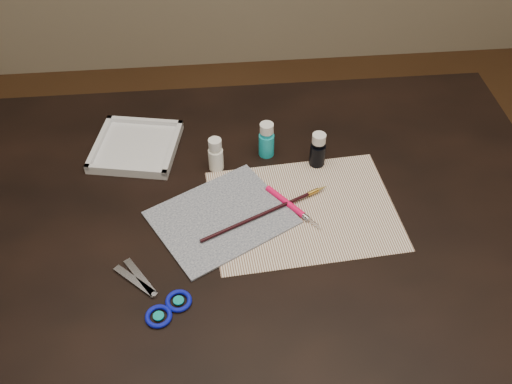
{
  "coord_description": "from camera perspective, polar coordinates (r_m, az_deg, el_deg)",
  "views": [
    {
      "loc": [
        -0.08,
        -0.81,
        1.62
      ],
      "look_at": [
        0.0,
        0.0,
        0.8
      ],
      "focal_mm": 40.0,
      "sensor_mm": 36.0,
      "label": 1
    }
  ],
  "objects": [
    {
      "name": "paint_bottle_navy",
      "position": [
        1.27,
        6.21,
        4.23
      ],
      "size": [
        0.03,
        0.03,
        0.08
      ],
      "primitive_type": "cylinder",
      "rotation": [
        0.0,
        0.0,
        0.0
      ],
      "color": "black",
      "rests_on": "table"
    },
    {
      "name": "table",
      "position": [
        1.49,
        0.0,
        -11.66
      ],
      "size": [
        1.3,
        0.9,
        0.75
      ],
      "primitive_type": "cube",
      "color": "black",
      "rests_on": "ground"
    },
    {
      "name": "paint_bottle_white",
      "position": [
        1.26,
        -4.06,
        3.79
      ],
      "size": [
        0.04,
        0.04,
        0.08
      ],
      "primitive_type": "cylinder",
      "rotation": [
        0.0,
        0.0,
        -0.3
      ],
      "color": "white",
      "rests_on": "table"
    },
    {
      "name": "paintbrush",
      "position": [
        1.17,
        1.1,
        -2.03
      ],
      "size": [
        0.28,
        0.14,
        0.01
      ],
      "primitive_type": null,
      "rotation": [
        0.0,
        0.0,
        0.44
      ],
      "color": "black",
      "rests_on": "canvas"
    },
    {
      "name": "paper",
      "position": [
        1.19,
        4.74,
        -1.78
      ],
      "size": [
        0.4,
        0.32,
        0.0
      ],
      "primitive_type": "cube",
      "rotation": [
        0.0,
        0.0,
        0.07
      ],
      "color": "white",
      "rests_on": "table"
    },
    {
      "name": "ground",
      "position": [
        1.82,
        0.0,
        -18.32
      ],
      "size": [
        3.5,
        3.5,
        0.02
      ],
      "primitive_type": "cube",
      "color": "#422614",
      "rests_on": "ground"
    },
    {
      "name": "paint_bottle_cyan",
      "position": [
        1.29,
        1.06,
        5.28
      ],
      "size": [
        0.05,
        0.05,
        0.09
      ],
      "primitive_type": "cylinder",
      "rotation": [
        0.0,
        0.0,
        0.37
      ],
      "color": "#18B0C3",
      "rests_on": "table"
    },
    {
      "name": "scissors",
      "position": [
        1.07,
        -10.99,
        -9.75
      ],
      "size": [
        0.2,
        0.2,
        0.01
      ],
      "primitive_type": null,
      "rotation": [
        0.0,
        0.0,
        2.39
      ],
      "color": "silver",
      "rests_on": "table"
    },
    {
      "name": "canvas",
      "position": [
        1.17,
        -3.46,
        -2.56
      ],
      "size": [
        0.33,
        0.31,
        0.0
      ],
      "primitive_type": "cube",
      "rotation": [
        0.0,
        0.0,
        0.5
      ],
      "color": "#161F40",
      "rests_on": "paper"
    },
    {
      "name": "craft_knife",
      "position": [
        1.18,
        3.81,
        -1.61
      ],
      "size": [
        0.11,
        0.14,
        0.01
      ],
      "primitive_type": null,
      "rotation": [
        0.0,
        0.0,
        -0.93
      ],
      "color": "#FF0C54",
      "rests_on": "paper"
    },
    {
      "name": "palette_tray",
      "position": [
        1.35,
        -11.9,
        4.5
      ],
      "size": [
        0.22,
        0.22,
        0.02
      ],
      "primitive_type": "cube",
      "rotation": [
        0.0,
        0.0,
        -0.2
      ],
      "color": "silver",
      "rests_on": "table"
    }
  ]
}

